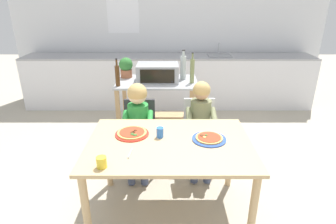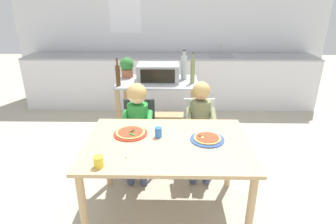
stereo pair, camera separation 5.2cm
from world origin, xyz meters
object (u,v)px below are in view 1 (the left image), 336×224
Objects in this scene: bottle_slim_sauce at (116,75)px; bottle_tall_green_wine at (191,71)px; drinking_cup_yellow at (100,162)px; bottle_clear_vinegar at (182,67)px; pizza_plate_red_rimmed at (131,133)px; pizza_plate_blue_rimmed at (208,138)px; child_in_olive_shirt at (200,119)px; dining_table at (168,152)px; drinking_cup_blue at (159,132)px; kitchen_island_cart at (156,102)px; child_in_green_shirt at (137,119)px; dining_chair_left at (138,131)px; toaster_oven at (156,73)px; dining_chair_right at (198,130)px; serving_spoon at (129,153)px; potted_herb_plant at (125,67)px.

bottle_slim_sauce is 0.88× the size of bottle_tall_green_wine.
bottle_slim_sauce is 1.59m from drinking_cup_yellow.
bottle_clear_vinegar is 1.27× the size of pizza_plate_red_rimmed.
bottle_slim_sauce reaches higher than pizza_plate_blue_rimmed.
child_in_olive_shirt is at bearing -79.98° from bottle_clear_vinegar.
dining_table is 15.36× the size of drinking_cup_blue.
child_in_green_shirt reaches higher than kitchen_island_cart.
bottle_slim_sauce is 0.91m from bottle_tall_green_wine.
bottle_slim_sauce is at bearing -158.71° from bottle_clear_vinegar.
child_in_green_shirt is 3.46× the size of pizza_plate_red_rimmed.
child_in_green_shirt reaches higher than dining_chair_left.
bottle_clear_vinegar is 0.37× the size of child_in_green_shirt.
child_in_green_shirt is 0.67m from child_in_olive_shirt.
child_in_olive_shirt is at bearing 51.17° from drinking_cup_yellow.
drinking_cup_blue is (0.07, -1.32, 0.21)m from kitchen_island_cart.
drinking_cup_blue is (-0.42, 0.05, 0.03)m from pizza_plate_blue_rimmed.
dining_chair_right is at bearing -52.72° from toaster_oven.
bottle_clear_vinegar is at bearing 101.61° from dining_chair_right.
dining_table is 1.70× the size of dining_chair_left.
child_in_green_shirt is (0.29, -0.58, -0.31)m from bottle_slim_sauce.
dining_table is 0.71m from child_in_green_shirt.
child_in_green_shirt is 1.01m from drinking_cup_yellow.
pizza_plate_blue_rimmed is 3.48× the size of drinking_cup_yellow.
pizza_plate_blue_rimmed is at bearing -84.09° from bottle_clear_vinegar.
bottle_clear_vinegar reaches higher than child_in_olive_shirt.
toaster_oven is 0.38× the size of dining_table.
serving_spoon is (-0.64, -0.23, -0.01)m from pizza_plate_blue_rimmed.
bottle_clear_vinegar is 1.49m from pizza_plate_red_rimmed.
bottle_slim_sauce is 1.15m from child_in_olive_shirt.
potted_herb_plant is at bearing 99.34° from pizza_plate_red_rimmed.
dining_chair_left is at bearing 172.46° from child_in_olive_shirt.
kitchen_island_cart reaches higher than serving_spoon.
potted_herb_plant reaches higher than dining_table.
serving_spoon is at bearing -123.90° from dining_chair_right.
child_in_green_shirt is at bearing -63.48° from bottle_slim_sauce.
bottle_clear_vinegar is at bearing 82.98° from dining_table.
potted_herb_plant is 1.49m from pizza_plate_red_rimmed.
potted_herb_plant reaches higher than child_in_green_shirt.
bottle_slim_sauce reaches higher than child_in_green_shirt.
dining_chair_right is (0.67, 0.03, 0.00)m from dining_chair_left.
potted_herb_plant is (-0.42, 0.18, 0.42)m from kitchen_island_cart.
bottle_tall_green_wine is at bearing 62.56° from pizza_plate_red_rimmed.
potted_herb_plant is 1.03m from dining_chair_left.
dining_chair_left is at bearing 91.49° from serving_spoon.
dining_chair_left is 0.78× the size of child_in_olive_shirt.
serving_spoon is (-0.22, -0.28, -0.04)m from drinking_cup_blue.
bottle_tall_green_wine is at bearing 7.98° from bottle_slim_sauce.
drinking_cup_blue is (0.40, 0.47, 0.00)m from drinking_cup_yellow.
drinking_cup_blue is 0.64× the size of serving_spoon.
potted_herb_plant is at bearing 120.33° from pizza_plate_blue_rimmed.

